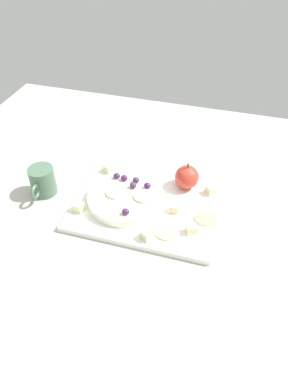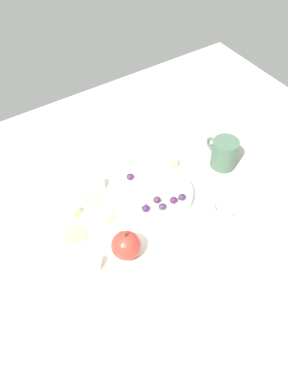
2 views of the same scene
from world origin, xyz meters
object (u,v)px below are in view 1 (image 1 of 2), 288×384
object	(u,v)px
cup	(42,181)
serving_dish	(124,198)
cheese_cube_5	(79,207)
cheese_cube_1	(211,190)
cracker_1	(166,232)
apple_slice_0	(116,192)
platter	(146,206)
apple_whole	(187,177)
cheese_cube_0	(108,168)
grape_2	(133,185)
cracker_0	(205,218)
cheese_cube_2	(146,235)
cheese_cube_4	(191,229)
grape_0	(126,212)
grape_4	(124,178)
grape_3	(136,180)
grape_1	(148,184)
grape_5	(117,176)
cheese_cube_3	(174,208)
apple_slice_1	(144,196)

from	to	relation	value
cup	serving_dish	bearing A→B (deg)	-177.65
serving_dish	cheese_cube_5	size ratio (longest dim) A/B	8.34
cheese_cube_1	cracker_1	xyz separation A→B (cm)	(8.01, 16.69, -0.91)
cheese_cube_1	apple_slice_0	distance (cm)	24.87
platter	apple_whole	bearing A→B (deg)	-131.15
cheese_cube_0	cheese_cube_5	xyz separation A→B (cm)	(1.54, 16.81, 0.00)
cracker_1	grape_2	bearing A→B (deg)	-43.08
cracker_0	cup	size ratio (longest dim) A/B	0.54
cheese_cube_2	platter	bearing A→B (deg)	-74.36
cheese_cube_4	cracker_1	xyz separation A→B (cm)	(5.59, 1.72, -0.91)
cheese_cube_1	cheese_cube_4	xyz separation A→B (cm)	(2.42, 14.97, 0.00)
grape_0	grape_4	size ratio (longest dim) A/B	1.00
apple_whole	grape_2	size ratio (longest dim) A/B	3.49
platter	grape_3	size ratio (longest dim) A/B	19.94
cheese_cube_0	grape_1	size ratio (longest dim) A/B	1.21
cheese_cube_2	grape_4	bearing A→B (deg)	-56.24
apple_whole	cheese_cube_4	world-z (taller)	apple_whole
grape_3	cup	world-z (taller)	cup
cheese_cube_1	grape_3	distance (cm)	19.75
grape_4	grape_5	xyz separation A→B (cm)	(2.21, -0.32, -0.03)
apple_whole	cheese_cube_5	size ratio (longest dim) A/B	2.88
cracker_0	grape_2	distance (cm)	20.03
cheese_cube_4	cheese_cube_5	bearing A→B (deg)	1.26
serving_dish	cheese_cube_1	distance (cm)	22.80
cheese_cube_3	cheese_cube_5	world-z (taller)	same
cracker_1	cup	distance (cm)	35.72
cracker_1	apple_slice_1	xyz separation A→B (cm)	(7.60, -7.86, 2.47)
serving_dish	grape_4	xyz separation A→B (cm)	(1.72, -5.51, 1.98)
cheese_cube_4	cracker_1	world-z (taller)	cheese_cube_4
grape_0	apple_slice_0	bearing A→B (deg)	-52.63
cheese_cube_1	cheese_cube_2	xyz separation A→B (cm)	(11.97, 19.63, 0.00)
grape_3	grape_5	size ratio (longest dim) A/B	1.00
cheese_cube_1	grape_4	bearing A→B (deg)	9.88
cheese_cube_5	grape_5	xyz separation A→B (cm)	(-5.91, -12.00, 2.03)
cheese_cube_3	cracker_0	size ratio (longest dim) A/B	0.42
platter	cheese_cube_1	size ratio (longest dim) A/B	16.47
cheese_cube_3	grape_5	bearing A→B (deg)	-18.57
cracker_0	grape_3	size ratio (longest dim) A/B	2.91
cheese_cube_0	grape_1	distance (cm)	14.82
cup	grape_5	bearing A→B (deg)	-159.88
cheese_cube_3	cracker_1	world-z (taller)	cheese_cube_3
cracker_0	grape_5	size ratio (longest dim) A/B	2.91
grape_1	grape_4	xyz separation A→B (cm)	(6.80, -0.88, -0.05)
cracker_1	grape_4	xyz separation A→B (cm)	(14.47, -12.78, 2.97)
grape_2	grape_5	distance (cm)	5.89
cheese_cube_2	apple_slice_0	world-z (taller)	apple_slice_0
cheese_cube_2	cracker_1	distance (cm)	5.02
serving_dish	cup	distance (cm)	22.38
cheese_cube_4	grape_1	bearing A→B (deg)	-37.51
grape_4	cheese_cube_3	bearing A→B (deg)	159.94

